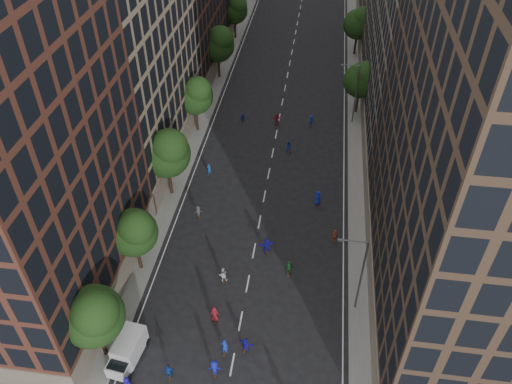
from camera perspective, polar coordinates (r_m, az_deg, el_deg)
ground at (r=70.47m, az=2.28°, el=6.39°), size 240.00×240.00×0.00m
sidewalk_left at (r=78.47m, az=-6.00°, el=10.12°), size 4.00×105.00×0.15m
sidewalk_right at (r=76.86m, az=11.93°, el=8.72°), size 4.00×105.00×0.15m
bldg_left_a at (r=45.10m, az=-26.36°, el=2.93°), size 14.00×22.00×30.00m
bldg_left_b at (r=62.58m, az=-16.30°, el=17.91°), size 14.00×26.00×34.00m
bldg_right_a at (r=41.83m, az=25.90°, el=5.19°), size 14.00×30.00×36.00m
bldg_right_b at (r=67.68m, az=20.17°, el=18.33°), size 14.00×28.00×33.00m
tree_left_0 at (r=43.22m, az=-18.08°, el=-13.22°), size 5.20×5.20×8.83m
tree_left_1 at (r=49.36m, az=-13.75°, el=-4.37°), size 4.80×4.80×8.21m
tree_left_2 at (r=57.38m, az=-10.10°, el=4.55°), size 5.60×5.60×9.45m
tree_left_3 at (r=68.99m, az=-6.90°, el=10.99°), size 5.00×5.00×8.58m
tree_left_4 at (r=82.77m, az=-4.30°, el=16.59°), size 5.40×5.40×9.08m
tree_left_5 at (r=97.51m, az=-2.36°, el=20.17°), size 4.80×4.80×8.33m
tree_right_a at (r=74.43m, az=12.03°, el=12.54°), size 5.00×5.00×8.39m
tree_right_b at (r=92.51m, az=11.76°, el=18.44°), size 5.20×5.20×8.83m
streetlamp_near at (r=45.94m, az=11.74°, el=-8.94°), size 2.64×0.22×9.06m
streetlamp_far at (r=72.05m, az=11.22°, el=11.26°), size 2.64×0.22×9.06m
cargo_van at (r=46.31m, az=-14.49°, el=-17.15°), size 2.63×4.64×2.35m
skater_1 at (r=45.63m, az=-3.60°, el=-17.26°), size 0.73×0.54×1.84m
skater_3 at (r=44.69m, az=-4.76°, el=-19.44°), size 1.19×0.79×1.73m
skater_4 at (r=45.01m, az=-9.91°, el=-19.59°), size 1.06×0.64×1.70m
skater_5 at (r=45.87m, az=-1.18°, el=-17.07°), size 1.46×0.84×1.50m
skater_6 at (r=47.65m, az=-4.75°, el=-13.76°), size 0.92×0.65×1.77m
skater_7 at (r=54.86m, az=8.95°, el=-4.95°), size 0.66×0.53×1.60m
skater_8 at (r=50.49m, az=-3.80°, el=-9.44°), size 1.02×0.90×1.79m
skater_9 at (r=57.36m, az=-6.60°, el=-2.29°), size 1.10×0.87×1.50m
skater_10 at (r=51.02m, az=3.80°, el=-8.67°), size 1.15×0.64×1.85m
skater_11 at (r=52.99m, az=1.23°, el=-6.15°), size 1.80×1.22×1.87m
skater_12 at (r=58.93m, az=7.06°, el=-0.71°), size 1.08×0.92×1.87m
skater_13 at (r=63.28m, az=-5.39°, el=2.58°), size 0.61×0.44×1.54m
skater_14 at (r=66.85m, az=3.71°, el=5.14°), size 0.96×0.81×1.76m
skater_15 at (r=72.67m, az=6.30°, el=8.08°), size 1.11×0.72×1.62m
skater_16 at (r=72.82m, az=-1.50°, el=8.36°), size 0.96×0.69×1.52m
skater_17 at (r=72.59m, az=2.40°, el=8.29°), size 1.63×0.92×1.68m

